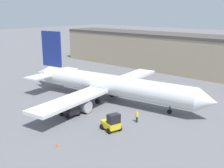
# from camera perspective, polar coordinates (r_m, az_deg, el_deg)

# --- Properties ---
(ground_plane) EXTENTS (400.00, 400.00, 0.00)m
(ground_plane) POSITION_cam_1_polar(r_m,az_deg,el_deg) (50.39, 0.00, -3.60)
(ground_plane) COLOR slate
(terminal_building) EXTENTS (79.48, 11.54, 9.78)m
(terminal_building) POSITION_cam_1_polar(r_m,az_deg,el_deg) (76.03, 14.65, 6.00)
(terminal_building) COLOR gray
(terminal_building) RESTS_ON ground_plane
(airplane) EXTENTS (37.28, 33.78, 11.90)m
(airplane) POSITION_cam_1_polar(r_m,az_deg,el_deg) (50.07, -0.99, -0.08)
(airplane) COLOR silver
(airplane) RESTS_ON ground_plane
(ground_crew_worker) EXTENTS (0.40, 0.40, 1.83)m
(ground_crew_worker) POSITION_cam_1_polar(r_m,az_deg,el_deg) (41.21, 5.09, -6.49)
(ground_crew_worker) COLOR #1E2338
(ground_crew_worker) RESTS_ON ground_plane
(baggage_tug) EXTENTS (2.88, 2.60, 2.48)m
(baggage_tug) POSITION_cam_1_polar(r_m,az_deg,el_deg) (38.33, -0.06, -7.90)
(baggage_tug) COLOR yellow
(baggage_tug) RESTS_ON ground_plane
(belt_loader_truck) EXTENTS (2.76, 2.30, 2.07)m
(belt_loader_truck) POSITION_cam_1_polar(r_m,az_deg,el_deg) (43.88, -8.47, -5.21)
(belt_loader_truck) COLOR #2D2D33
(belt_loader_truck) RESTS_ON ground_plane
(safety_cone_near) EXTENTS (0.36, 0.36, 0.55)m
(safety_cone_near) POSITION_cam_1_polar(r_m,az_deg,el_deg) (34.97, -11.12, -12.04)
(safety_cone_near) COLOR #EF590F
(safety_cone_near) RESTS_ON ground_plane
(safety_cone_far) EXTENTS (0.36, 0.36, 0.55)m
(safety_cone_far) POSITION_cam_1_polar(r_m,az_deg,el_deg) (45.03, -15.18, -6.05)
(safety_cone_far) COLOR #EF590F
(safety_cone_far) RESTS_ON ground_plane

